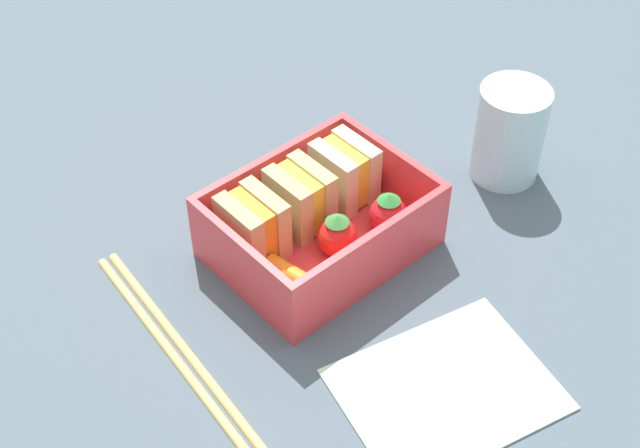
# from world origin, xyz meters

# --- Properties ---
(ground_plane) EXTENTS (1.20, 1.20, 0.02)m
(ground_plane) POSITION_xyz_m (0.00, 0.00, -0.01)
(ground_plane) COLOR #4C5A66
(bento_tray) EXTENTS (0.16, 0.12, 0.01)m
(bento_tray) POSITION_xyz_m (0.00, 0.00, 0.01)
(bento_tray) COLOR #E43C41
(bento_tray) RESTS_ON ground_plane
(bento_rim) EXTENTS (0.16, 0.12, 0.05)m
(bento_rim) POSITION_xyz_m (0.00, 0.00, 0.04)
(bento_rim) COLOR #E43C41
(bento_rim) RESTS_ON bento_tray
(sandwich_left) EXTENTS (0.04, 0.05, 0.05)m
(sandwich_left) POSITION_xyz_m (-0.05, 0.02, 0.04)
(sandwich_left) COLOR tan
(sandwich_left) RESTS_ON bento_tray
(sandwich_center_left) EXTENTS (0.04, 0.05, 0.05)m
(sandwich_center_left) POSITION_xyz_m (0.00, 0.02, 0.04)
(sandwich_center_left) COLOR tan
(sandwich_center_left) RESTS_ON bento_tray
(sandwich_center) EXTENTS (0.04, 0.05, 0.05)m
(sandwich_center) POSITION_xyz_m (0.05, 0.02, 0.04)
(sandwich_center) COLOR beige
(sandwich_center) RESTS_ON bento_tray
(carrot_stick_far_left) EXTENTS (0.02, 0.04, 0.02)m
(carrot_stick_far_left) POSITION_xyz_m (-0.05, -0.02, 0.02)
(carrot_stick_far_left) COLOR orange
(carrot_stick_far_left) RESTS_ON bento_tray
(strawberry_left) EXTENTS (0.03, 0.03, 0.04)m
(strawberry_left) POSITION_xyz_m (-0.00, -0.02, 0.03)
(strawberry_left) COLOR red
(strawberry_left) RESTS_ON bento_tray
(strawberry_far_left) EXTENTS (0.03, 0.03, 0.04)m
(strawberry_far_left) POSITION_xyz_m (0.05, -0.03, 0.03)
(strawberry_far_left) COLOR red
(strawberry_far_left) RESTS_ON bento_tray
(chopstick_pair) EXTENTS (0.04, 0.22, 0.01)m
(chopstick_pair) POSITION_xyz_m (-0.14, -0.01, 0.00)
(chopstick_pair) COLOR #D9B469
(chopstick_pair) RESTS_ON ground_plane
(drinking_glass) EXTENTS (0.06, 0.06, 0.09)m
(drinking_glass) POSITION_xyz_m (0.18, -0.04, 0.04)
(drinking_glass) COLOR silver
(drinking_glass) RESTS_ON ground_plane
(folded_napkin) EXTENTS (0.17, 0.14, 0.00)m
(folded_napkin) POSITION_xyz_m (-0.03, -0.16, 0.00)
(folded_napkin) COLOR silver
(folded_napkin) RESTS_ON ground_plane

